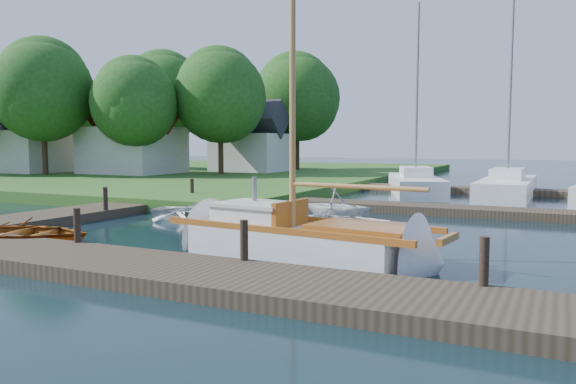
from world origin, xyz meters
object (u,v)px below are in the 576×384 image
at_px(mooring_post_1, 77,225).
at_px(house_a, 132,138).
at_px(marina_boat_1, 415,183).
at_px(mooring_post_2, 244,240).
at_px(tender_a, 200,209).
at_px(tree_5, 73,109).
at_px(dinghy, 19,230).
at_px(tree_2, 135,102).
at_px(mooring_post_4, 105,199).
at_px(house_b, 29,141).
at_px(sailboat, 306,243).
at_px(mooring_post_5, 192,188).
at_px(tender_b, 338,203).
at_px(tree_3, 221,96).
at_px(tree_7, 298,97).
at_px(tender_c, 328,219).
at_px(mooring_post_3, 484,261).
at_px(house_c, 250,143).
at_px(tree_4, 164,96).
at_px(tree_1, 43,90).
at_px(marina_boat_2, 507,186).

xyz_separation_m(mooring_post_1, house_a, (-17.00, 21.00, 2.26)).
height_order(marina_boat_1, house_a, marina_boat_1).
distance_m(mooring_post_2, tender_a, 8.40).
bearing_deg(marina_boat_1, tree_5, 59.00).
height_order(dinghy, tree_2, tree_2).
xyz_separation_m(mooring_post_2, mooring_post_4, (-8.50, 5.00, 0.00)).
bearing_deg(house_b, dinghy, -39.56).
distance_m(sailboat, house_a, 29.09).
xyz_separation_m(mooring_post_5, tender_b, (7.51, -2.37, -0.04)).
xyz_separation_m(mooring_post_4, tree_3, (-7.00, 18.05, 5.11)).
xyz_separation_m(mooring_post_2, sailboat, (0.41, 2.05, -0.36)).
bearing_deg(marina_boat_1, tree_2, 70.12).
height_order(house_a, tree_7, tree_7).
distance_m(mooring_post_4, house_b, 25.32).
relative_size(mooring_post_5, tender_c, 0.22).
height_order(mooring_post_3, house_c, house_c).
height_order(tree_4, tree_7, tree_4).
xyz_separation_m(mooring_post_1, tender_a, (-1.00, 6.33, -0.35)).
bearing_deg(tree_5, house_c, 6.95).
bearing_deg(mooring_post_5, mooring_post_3, -37.57).
height_order(dinghy, tree_1, tree_1).
relative_size(mooring_post_2, tree_7, 0.09).
height_order(house_b, tree_3, tree_3).
bearing_deg(mooring_post_1, mooring_post_5, 111.80).
bearing_deg(tender_a, tree_5, 45.52).
relative_size(tree_2, tree_4, 0.81).
bearing_deg(tree_3, mooring_post_4, -68.81).
xyz_separation_m(tree_2, tree_4, (-4.00, 8.00, 1.12)).
relative_size(tree_3, tree_7, 0.93).
relative_size(tender_c, tree_2, 0.47).
relative_size(dinghy, marina_boat_1, 0.40).
distance_m(mooring_post_1, tree_5, 37.13).
height_order(mooring_post_3, tree_7, tree_7).
height_order(tender_a, tender_b, tender_b).
height_order(mooring_post_4, sailboat, sailboat).
xyz_separation_m(tender_b, house_b, (-28.51, 11.37, 2.12)).
distance_m(tender_b, tender_c, 1.85).
bearing_deg(tree_5, dinghy, -45.14).
height_order(mooring_post_3, tender_b, tender_b).
xyz_separation_m(mooring_post_3, tree_3, (-20.00, 23.05, 5.11)).
distance_m(sailboat, marina_boat_2, 17.34).
height_order(marina_boat_2, tree_4, marina_boat_2).
relative_size(mooring_post_4, tender_b, 0.32).
xyz_separation_m(tender_a, marina_boat_2, (8.70, 12.83, 0.21)).
height_order(mooring_post_4, house_c, house_c).
bearing_deg(tree_7, marina_boat_2, -35.45).
bearing_deg(tender_b, tree_5, 70.59).
height_order(tender_a, tree_3, tree_3).
distance_m(tender_b, tree_1, 26.81).
bearing_deg(dinghy, mooring_post_1, -113.60).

